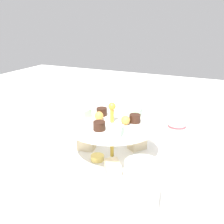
{
  "coord_description": "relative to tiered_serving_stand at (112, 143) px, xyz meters",
  "views": [
    {
      "loc": [
        0.59,
        0.27,
        0.37
      ],
      "look_at": [
        0.0,
        0.0,
        0.14
      ],
      "focal_mm": 42.44,
      "sensor_mm": 36.0,
      "label": 1
    }
  ],
  "objects": [
    {
      "name": "butter_knife_right",
      "position": [
        -0.06,
        0.28,
        -0.05
      ],
      "size": [
        0.17,
        0.06,
        0.0
      ],
      "primitive_type": "cube",
      "rotation": [
        0.0,
        0.0,
        3.39
      ],
      "color": "silver",
      "rests_on": "ground_plane"
    },
    {
      "name": "water_glass_short_left",
      "position": [
        -0.24,
        0.01,
        -0.01
      ],
      "size": [
        0.06,
        0.06,
        0.08
      ],
      "primitive_type": "cylinder",
      "color": "silver",
      "rests_on": "ground_plane"
    },
    {
      "name": "water_glass_mid_back",
      "position": [
        -0.12,
        -0.17,
        -0.0
      ],
      "size": [
        0.06,
        0.06,
        0.1
      ],
      "primitive_type": "cylinder",
      "color": "silver",
      "rests_on": "ground_plane"
    },
    {
      "name": "tiered_serving_stand",
      "position": [
        0.0,
        0.0,
        0.0
      ],
      "size": [
        0.29,
        0.29,
        0.17
      ],
      "color": "white",
      "rests_on": "ground_plane"
    },
    {
      "name": "butter_knife_left",
      "position": [
        0.21,
        -0.19,
        -0.05
      ],
      "size": [
        0.13,
        0.13,
        0.0
      ],
      "primitive_type": "cube",
      "rotation": [
        0.0,
        0.0,
        0.81
      ],
      "color": "silver",
      "rests_on": "ground_plane"
    },
    {
      "name": "ground_plane",
      "position": [
        -0.0,
        0.0,
        -0.05
      ],
      "size": [
        2.4,
        2.4,
        0.0
      ],
      "primitive_type": "plane",
      "color": "white"
    },
    {
      "name": "water_glass_tall_right",
      "position": [
        0.19,
        0.15,
        0.01
      ],
      "size": [
        0.07,
        0.07,
        0.12
      ],
      "primitive_type": "cylinder",
      "color": "silver",
      "rests_on": "ground_plane"
    },
    {
      "name": "teacup_with_saucer",
      "position": [
        -0.21,
        0.14,
        -0.03
      ],
      "size": [
        0.09,
        0.09,
        0.05
      ],
      "color": "white",
      "rests_on": "ground_plane"
    }
  ]
}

